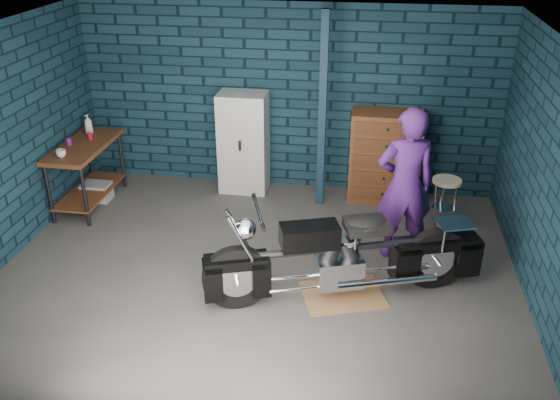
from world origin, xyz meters
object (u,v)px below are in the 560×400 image
at_px(shop_stool, 444,203).
at_px(storage_bin, 97,191).
at_px(locker, 244,143).
at_px(person, 405,185).
at_px(tool_chest, 385,157).
at_px(workbench, 88,175).
at_px(motorcycle, 346,251).

bearing_deg(shop_stool, storage_bin, 179.60).
bearing_deg(locker, person, -34.11).
distance_m(person, storage_bin, 4.46).
height_order(locker, tool_chest, locker).
bearing_deg(person, shop_stool, -138.53).
height_order(workbench, motorcycle, motorcycle).
relative_size(storage_bin, locker, 0.27).
height_order(storage_bin, locker, locker).
xyz_separation_m(workbench, motorcycle, (3.71, -1.67, 0.12)).
bearing_deg(storage_bin, locker, 18.40).
bearing_deg(motorcycle, tool_chest, 62.02).
relative_size(tool_chest, shop_stool, 1.92).
height_order(motorcycle, shop_stool, motorcycle).
xyz_separation_m(workbench, tool_chest, (4.11, 0.83, 0.20)).
relative_size(locker, tool_chest, 1.13).
bearing_deg(locker, workbench, -158.23).
bearing_deg(shop_stool, motorcycle, -123.99).
xyz_separation_m(workbench, shop_stool, (4.91, 0.11, -0.11)).
relative_size(person, storage_bin, 4.65).
height_order(storage_bin, tool_chest, tool_chest).
bearing_deg(shop_stool, locker, 165.83).
relative_size(motorcycle, tool_chest, 1.98).
xyz_separation_m(motorcycle, storage_bin, (-3.69, 1.81, -0.45)).
bearing_deg(person, locker, -46.79).
relative_size(locker, shop_stool, 2.18).
xyz_separation_m(motorcycle, locker, (-1.64, 2.49, 0.17)).
relative_size(person, shop_stool, 2.75).
height_order(motorcycle, tool_chest, tool_chest).
bearing_deg(workbench, storage_bin, 82.14).
relative_size(storage_bin, shop_stool, 0.59).
relative_size(person, locker, 1.26).
relative_size(workbench, shop_stool, 2.05).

